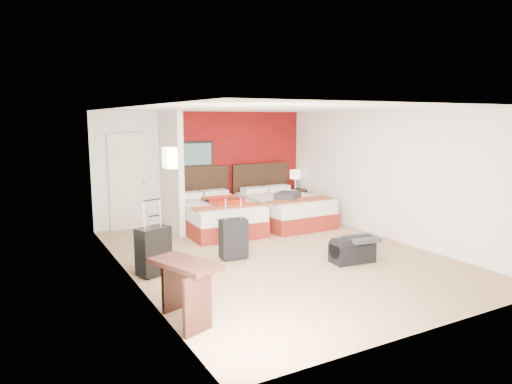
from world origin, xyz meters
TOP-DOWN VIEW (x-y plane):
  - ground at (0.00, 0.00)m, footprint 6.50×6.50m
  - room_walls at (-1.40, 1.42)m, footprint 5.02×6.52m
  - red_accent_panel at (0.75, 3.23)m, footprint 3.50×0.04m
  - partition_wall at (-1.00, 2.61)m, footprint 0.12×1.20m
  - entry_door at (-1.75, 3.20)m, footprint 0.82×0.06m
  - bed_left at (-0.20, 2.13)m, footprint 1.52×2.11m
  - bed_right at (1.41, 2.04)m, footprint 1.48×2.10m
  - red_suitcase_open at (-0.10, 2.03)m, footprint 0.65×0.89m
  - jacket_bundle at (1.31, 1.74)m, footprint 0.71×0.70m
  - nightstand at (2.25, 2.87)m, footprint 0.46×0.46m
  - table_lamp at (2.25, 2.87)m, footprint 0.32×0.32m
  - suitcase_black at (-2.17, 0.02)m, footprint 0.55×0.43m
  - suitcase_charcoal at (-0.76, 0.19)m, footprint 0.47×0.32m
  - suitcase_navy at (-2.04, 0.34)m, footprint 0.36×0.25m
  - duffel_bag at (0.88, -0.90)m, footprint 0.74×0.45m
  - jacket_draped at (1.03, -0.95)m, footprint 0.53×0.46m
  - desk at (-2.30, -1.71)m, footprint 0.71×0.96m

SIDE VIEW (x-z plane):
  - ground at x=0.00m, z-range 0.00..0.00m
  - duffel_bag at x=0.88m, z-range 0.00..0.35m
  - suitcase_navy at x=-2.04m, z-range 0.00..0.46m
  - nightstand at x=2.25m, z-range 0.00..0.61m
  - bed_left at x=-0.20m, z-range 0.00..0.62m
  - bed_right at x=1.41m, z-range 0.00..0.62m
  - suitcase_charcoal at x=-0.76m, z-range 0.00..0.65m
  - suitcase_black at x=-2.17m, z-range 0.00..0.71m
  - desk at x=-2.30m, z-range 0.00..0.72m
  - jacket_draped at x=1.03m, z-range 0.35..0.42m
  - red_suitcase_open at x=-0.10m, z-range 0.62..0.73m
  - jacket_bundle at x=1.31m, z-range 0.62..0.76m
  - table_lamp at x=2.25m, z-range 0.61..1.09m
  - entry_door at x=-1.75m, z-range 0.00..2.05m
  - red_accent_panel at x=0.75m, z-range 0.00..2.50m
  - partition_wall at x=-1.00m, z-range 0.00..2.50m
  - room_walls at x=-1.40m, z-range 0.01..2.51m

